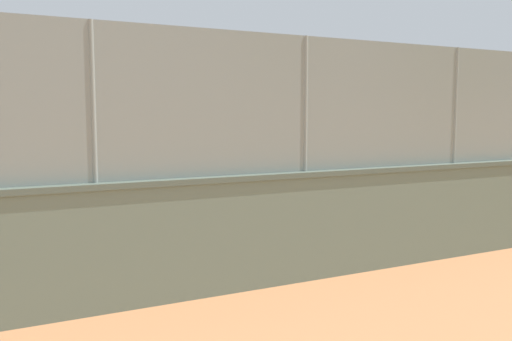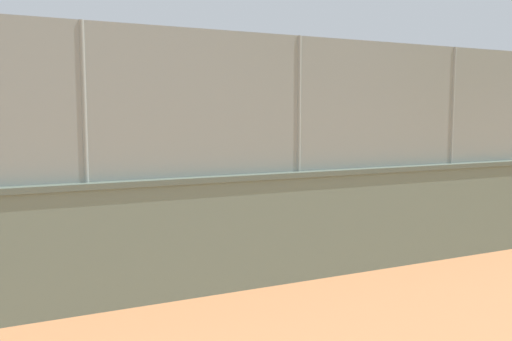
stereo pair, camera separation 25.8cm
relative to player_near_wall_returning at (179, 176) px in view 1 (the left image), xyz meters
The scene contains 8 objects.
ground_plane 7.38m from the player_near_wall_returning, 124.88° to the right, with size 260.00×260.00×0.00m, color #B27247.
perimeter_wall 7.58m from the player_near_wall_returning, 110.20° to the left, with size 25.72×1.15×1.70m.
fence_panel_on_wall 7.80m from the player_near_wall_returning, 110.20° to the left, with size 25.26×0.80×2.05m.
player_near_wall_returning is the anchor object (origin of this frame).
player_crossing_court 2.55m from the player_near_wall_returning, 150.28° to the right, with size 0.73×1.26×1.59m.
player_foreground_swinging 3.08m from the player_near_wall_returning, 95.23° to the right, with size 0.81×1.06×1.73m.
sports_ball 1.31m from the player_near_wall_returning, 102.45° to the left, with size 0.15×0.15×0.15m, color orange.
spare_ball_by_wall 6.46m from the player_near_wall_returning, 103.21° to the left, with size 0.16×0.16×0.16m, color orange.
Camera 1 is at (9.32, 19.95, 2.57)m, focal length 37.79 mm.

